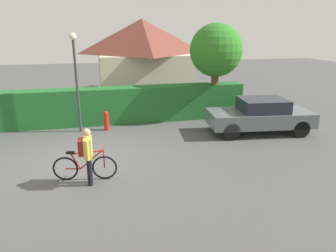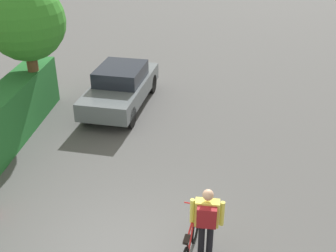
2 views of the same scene
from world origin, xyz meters
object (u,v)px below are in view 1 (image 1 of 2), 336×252
Objects in this scene: street_lamp at (76,69)px; fire_hydrant at (106,120)px; bicycle at (85,167)px; person_rider at (87,151)px; parked_car_near at (260,115)px; tree_kerbside at (216,51)px.

street_lamp reaches higher than fire_hydrant.
bicycle reaches higher than fire_hydrant.
fire_hydrant is at bearing 81.99° from person_rider.
bicycle is (-6.82, -2.71, -0.35)m from parked_car_near.
person_rider reaches higher than bicycle.
street_lamp is (-0.29, 4.51, 2.18)m from bicycle.
street_lamp is at bearing 93.70° from bicycle.
fire_hydrant is at bearing 80.23° from bicycle.
tree_kerbside reaches higher than bicycle.
person_rider is at bearing -135.83° from tree_kerbside.
fire_hydrant is (-6.06, 1.75, -0.32)m from parked_car_near.
bicycle is 2.19× the size of fire_hydrant.
person_rider is at bearing -85.35° from street_lamp.
parked_car_near is at bearing -67.88° from tree_kerbside.
parked_car_near is at bearing -14.20° from street_lamp.
bicycle is at bearing 108.58° from person_rider.
fire_hydrant is (0.77, 4.46, 0.03)m from bicycle.
tree_kerbside is at bearing 44.17° from person_rider.
street_lamp is (-7.11, 1.80, 1.83)m from parked_car_near.
bicycle is at bearing -99.77° from fire_hydrant.
parked_car_near is 6.31m from fire_hydrant.
bicycle is 8.27m from tree_kerbside.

